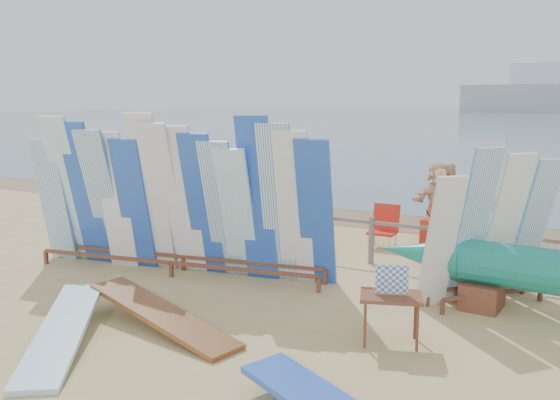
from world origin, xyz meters
The scene contains 20 objects.
ground centered at (0.00, 0.00, 0.00)m, with size 160.00×160.00×0.00m, color tan.
wet_sand_strip centered at (0.00, 7.20, 0.00)m, with size 40.00×2.60×0.01m, color #7A6245.
distant_ship centered at (-12.00, 180.00, 5.31)m, with size 45.00×8.00×14.00m.
fence centered at (0.00, 3.00, 0.63)m, with size 12.08×0.08×0.90m.
main_surfboard_rack centered at (-0.81, 0.67, 1.29)m, with size 5.77×1.77×2.88m.
side_surfboard_rack centered at (4.34, 1.70, 1.10)m, with size 1.88×2.01×2.43m.
vendor_table centered at (3.55, -0.47, 0.34)m, with size 0.92×0.78×1.03m.
flat_board_c centered at (0.68, -1.51, 0.00)m, with size 0.56×2.70×0.07m, color brown.
flat_board_a centered at (-0.07, -2.55, 0.00)m, with size 0.56×2.70×0.07m, color #95D6EF.
beach_chair_left centered at (0.09, 3.51, 0.25)m, with size 0.74×0.74×0.84m.
beach_chair_right centered at (1.77, 4.34, 0.26)m, with size 0.59×0.61×0.90m.
stroller centered at (2.90, 4.21, 0.40)m, with size 0.54×0.75×1.00m.
beachgoer_5 centered at (2.46, 6.02, 0.85)m, with size 1.58×0.51×1.70m, color beige.
beachgoer_0 centered at (-6.00, 4.56, 0.84)m, with size 0.82×0.39×1.68m, color tan.
beachgoer_extra_1 centered at (-7.29, 6.23, 0.85)m, with size 1.00×0.43×1.71m, color #8C6042.
beachgoer_7 centered at (2.73, 6.11, 0.84)m, with size 0.61×0.34×1.69m, color #8C6042.
beachgoer_6 centered at (3.69, 4.45, 0.85)m, with size 0.83×0.40×1.70m, color tan.
beachgoer_11 centered at (-3.27, 6.00, 0.94)m, with size 1.74×0.56×1.87m, color beige.
beachgoer_4 centered at (-1.84, 4.34, 0.93)m, with size 1.09×0.47×1.85m, color #8C6042.
beachgoer_3 centered at (-2.03, 6.22, 0.78)m, with size 1.01×0.42×1.56m, color tan.
Camera 1 is at (5.81, -7.43, 3.05)m, focal length 38.00 mm.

